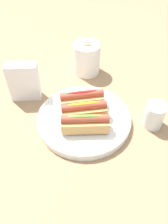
{
  "coord_description": "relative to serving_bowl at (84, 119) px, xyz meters",
  "views": [
    {
      "loc": [
        0.04,
        -0.53,
        0.62
      ],
      "look_at": [
        0.01,
        0.01,
        0.05
      ],
      "focal_mm": 37.92,
      "sensor_mm": 36.0,
      "label": 1
    }
  ],
  "objects": [
    {
      "name": "napkin_box",
      "position": [
        -0.22,
        0.12,
        0.06
      ],
      "size": [
        0.11,
        0.05,
        0.15
      ],
      "primitive_type": "cube",
      "rotation": [
        0.0,
        0.0,
        0.1
      ],
      "color": "white",
      "rests_on": "ground_plane"
    },
    {
      "name": "paper_towel_roll",
      "position": [
        -0.0,
        0.29,
        0.05
      ],
      "size": [
        0.11,
        0.11,
        0.13
      ],
      "color": "white",
      "rests_on": "ground_plane"
    },
    {
      "name": "hotdog_front",
      "position": [
        0.01,
        -0.05,
        0.04
      ],
      "size": [
        0.15,
        0.06,
        0.06
      ],
      "color": "tan",
      "rests_on": "serving_bowl"
    },
    {
      "name": "ground_plane",
      "position": [
        -0.01,
        -0.01,
        -0.02
      ],
      "size": [
        2.4,
        2.4,
        0.0
      ],
      "primitive_type": "plane",
      "color": "#9E7A56"
    },
    {
      "name": "water_glass",
      "position": [
        0.23,
        0.0,
        0.02
      ],
      "size": [
        0.07,
        0.07,
        0.09
      ],
      "color": "white",
      "rests_on": "ground_plane"
    },
    {
      "name": "hotdog_side",
      "position": [
        -0.01,
        0.05,
        0.04
      ],
      "size": [
        0.16,
        0.08,
        0.06
      ],
      "color": "tan",
      "rests_on": "serving_bowl"
    },
    {
      "name": "serving_bowl",
      "position": [
        0.0,
        0.0,
        0.0
      ],
      "size": [
        0.32,
        0.32,
        0.03
      ],
      "color": "white",
      "rests_on": "ground_plane"
    },
    {
      "name": "hotdog_back",
      "position": [
        -0.0,
        0.0,
        0.04
      ],
      "size": [
        0.16,
        0.08,
        0.06
      ],
      "color": "tan",
      "rests_on": "serving_bowl"
    }
  ]
}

